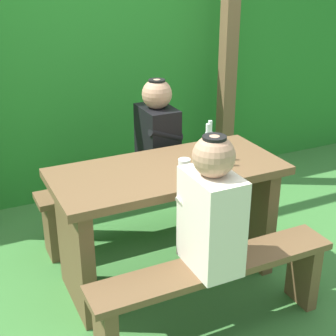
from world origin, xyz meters
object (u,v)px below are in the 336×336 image
Objects in this scene: bench_near at (214,283)px; person_black_coat at (157,133)px; bottle_left at (209,145)px; drinking_glass at (184,166)px; person_white_shirt at (211,209)px; bench_far at (134,196)px; picnic_table at (168,205)px; bottle_right at (207,149)px.

person_black_coat is (0.19, 1.15, 0.46)m from bench_near.
drinking_glass is at bearing -154.08° from bottle_left.
bench_far is at bearing 88.23° from person_white_shirt.
person_black_coat is at bearing 99.45° from bottle_left.
bench_far is 0.85m from drinking_glass.
bench_near is at bearing -90.00° from bench_far.
drinking_glass reaches higher than bench_near.
bench_far is 1.24m from person_white_shirt.
person_white_shirt and person_black_coat have the same top height.
person_black_coat is (0.19, -0.00, 0.46)m from bench_far.
picnic_table is 5.34× the size of bottle_right.
person_white_shirt is at bearing -101.22° from person_black_coat.
bench_near and bench_far have the same top height.
person_white_shirt is at bearing 174.66° from bench_near.
person_white_shirt reaches higher than drinking_glass.
bench_far is 16.59× the size of drinking_glass.
drinking_glass is (0.09, 0.47, 0.03)m from person_white_shirt.
person_black_coat is (0.23, 1.15, 0.00)m from person_white_shirt.
person_black_coat is 0.58m from bottle_left.
person_white_shirt is at bearing -93.54° from picnic_table.
person_white_shirt is at bearing -118.98° from bottle_left.
bottle_right is at bearing 12.86° from drinking_glass.
bench_near is 1.95× the size of person_white_shirt.
bottle_right is at bearing 65.87° from bench_near.
picnic_table is at bearing 90.00° from bench_near.
bench_near is 1.95× the size of person_black_coat.
bottle_left reaches higher than picnic_table.
bench_far is 5.34× the size of bottle_right.
person_white_shirt reaches higher than bench_near.
picnic_table is 0.43m from bottle_right.
picnic_table is 1.95× the size of person_black_coat.
picnic_table is 0.32m from drinking_glass.
drinking_glass is at bearing 79.09° from person_white_shirt.
bottle_left is (0.09, -0.57, 0.09)m from person_black_coat.
picnic_table reaches higher than bench_near.
drinking_glass is at bearing -167.14° from bottle_right.
bench_near is 0.46m from person_white_shirt.
picnic_table is 0.63m from person_white_shirt.
person_white_shirt is (-0.04, -1.15, 0.46)m from bench_far.
bench_far is at bearing 90.00° from bench_near.
bench_far is 0.88m from bottle_right.
bench_near is at bearing -116.11° from bottle_left.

